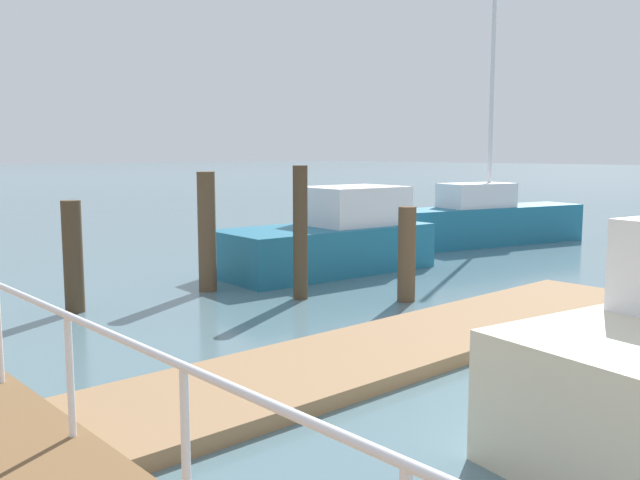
% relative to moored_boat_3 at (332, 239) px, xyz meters
% --- Properties ---
extents(floating_dock, '(11.02, 2.00, 0.18)m').
position_rel_moored_boat_3_xyz_m(floating_dock, '(-3.66, -5.54, -0.68)').
color(floating_dock, '#93704C').
rests_on(floating_dock, ground_plane).
extents(dock_piling_2, '(0.36, 0.36, 2.41)m').
position_rel_moored_boat_3_xyz_m(dock_piling_2, '(-3.51, -0.08, 0.44)').
color(dock_piling_2, brown).
rests_on(dock_piling_2, ground_plane).
extents(dock_piling_3, '(0.28, 0.28, 2.55)m').
position_rel_moored_boat_3_xyz_m(dock_piling_3, '(-2.60, -1.91, 0.51)').
color(dock_piling_3, '#473826').
rests_on(dock_piling_3, ground_plane).
extents(dock_piling_4, '(0.34, 0.34, 1.97)m').
position_rel_moored_boat_3_xyz_m(dock_piling_4, '(-6.27, -0.09, 0.22)').
color(dock_piling_4, '#473826').
rests_on(dock_piling_4, ground_plane).
extents(dock_piling_5, '(0.34, 0.34, 1.79)m').
position_rel_moored_boat_3_xyz_m(dock_piling_5, '(-1.26, -3.41, 0.13)').
color(dock_piling_5, brown).
rests_on(dock_piling_5, ground_plane).
extents(moored_boat_3, '(5.27, 2.53, 1.98)m').
position_rel_moored_boat_3_xyz_m(moored_boat_3, '(0.00, 0.00, 0.00)').
color(moored_boat_3, '#1E6B8C').
rests_on(moored_boat_3, ground_plane).
extents(moored_boat_4, '(6.79, 2.97, 7.43)m').
position_rel_moored_boat_3_xyz_m(moored_boat_4, '(6.75, 0.32, -0.03)').
color(moored_boat_4, '#1E6B8C').
rests_on(moored_boat_4, ground_plane).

